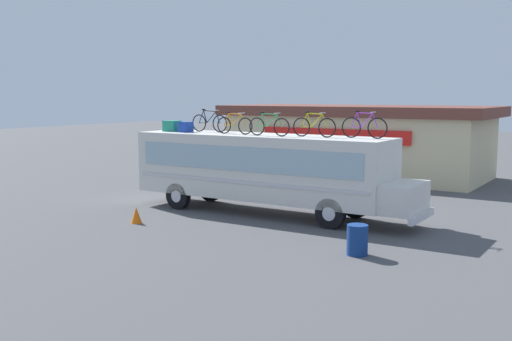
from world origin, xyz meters
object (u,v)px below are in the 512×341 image
Objects in this scene: rooftop_bicycle_1 at (209,122)px; rooftop_bicycle_5 at (364,127)px; bus at (265,168)px; luggage_bag_1 at (172,126)px; luggage_bag_2 at (186,127)px; rooftop_bicycle_3 at (269,126)px; rooftop_bicycle_4 at (314,126)px; rooftop_bicycle_2 at (234,125)px; trash_bin at (357,240)px; traffic_cone at (136,215)px.

rooftop_bicycle_5 reaches higher than rooftop_bicycle_1.
bus is 19.13× the size of luggage_bag_1.
luggage_bag_2 is at bearing -137.62° from rooftop_bicycle_1.
rooftop_bicycle_4 is (1.66, 0.37, 0.01)m from rooftop_bicycle_3.
bus is at bearing 4.69° from luggage_bag_2.
bus is 6.76× the size of rooftop_bicycle_5.
rooftop_bicycle_2 is 3.34m from rooftop_bicycle_4.
luggage_bag_2 is at bearing 158.87° from trash_bin.
rooftop_bicycle_1 is 1.02× the size of rooftop_bicycle_4.
rooftop_bicycle_1 is 5.33m from traffic_cone.
rooftop_bicycle_1 is at bearing 175.78° from rooftop_bicycle_4.
rooftop_bicycle_4 is (3.34, 0.19, 0.02)m from rooftop_bicycle_2.
rooftop_bicycle_1 is 1.01× the size of rooftop_bicycle_3.
rooftop_bicycle_5 reaches higher than trash_bin.
rooftop_bicycle_5 is (3.83, 0.34, 1.65)m from bus.
luggage_bag_2 reaches higher than bus.
luggage_bag_1 is at bearing -178.36° from bus.
traffic_cone is at bearing -141.46° from rooftop_bicycle_4.
rooftop_bicycle_3 is at bearing -12.62° from rooftop_bicycle_1.
traffic_cone is at bearing -79.17° from luggage_bag_2.
rooftop_bicycle_5 reaches higher than luggage_bag_2.
trash_bin is at bearing -20.30° from luggage_bag_1.
rooftop_bicycle_2 is (2.34, 0.09, 0.15)m from luggage_bag_2.
bus is 19.92× the size of traffic_cone.
luggage_bag_2 is 2.35m from rooftop_bicycle_2.
luggage_bag_1 is 1.04× the size of traffic_cone.
luggage_bag_2 is at bearing 178.67° from rooftop_bicycle_3.
rooftop_bicycle_1 is at bearing 153.57° from trash_bin.
luggage_bag_2 reaches higher than trash_bin.
bus is 24.13× the size of luggage_bag_2.
traffic_cone is (-6.74, -4.32, -3.13)m from rooftop_bicycle_5.
rooftop_bicycle_3 is at bearing -167.92° from rooftop_bicycle_5.
rooftop_bicycle_3 is at bearing 145.90° from trash_bin.
trash_bin is (5.01, -3.39, -2.95)m from rooftop_bicycle_3.
rooftop_bicycle_4 is 1.01× the size of rooftop_bicycle_5.
bus is at bearing 9.16° from rooftop_bicycle_2.
bus is 7.00× the size of rooftop_bicycle_2.
rooftop_bicycle_2 is 8.13m from trash_bin.
bus is 1.72m from rooftop_bicycle_3.
luggage_bag_2 is 0.54× the size of trash_bin.
luggage_bag_1 is 0.35× the size of rooftop_bicycle_4.
rooftop_bicycle_1 reaches higher than traffic_cone.
luggage_bag_1 is 1.64m from rooftop_bicycle_1.
rooftop_bicycle_2 is at bearing -170.84° from bus.
trash_bin is (6.68, -3.58, -2.94)m from rooftop_bicycle_2.
rooftop_bicycle_3 is 6.73m from trash_bin.
trash_bin is at bearing -48.36° from rooftop_bicycle_4.
rooftop_bicycle_3 is (3.30, -0.74, -0.02)m from rooftop_bicycle_1.
bus is 2.63m from rooftop_bicycle_4.
rooftop_bicycle_3 is (4.01, -0.09, 0.16)m from luggage_bag_2.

